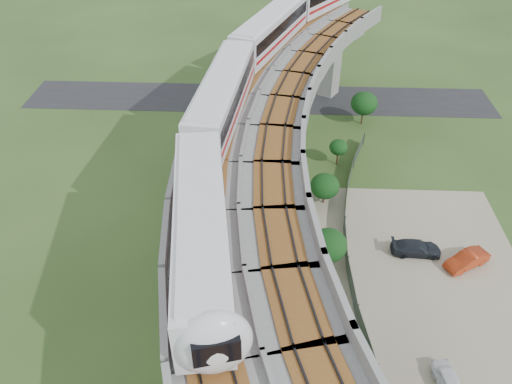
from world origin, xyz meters
TOP-DOWN VIEW (x-y plane):
  - ground at (0.00, 0.00)m, footprint 160.00×160.00m
  - dirt_lot at (14.00, -2.00)m, footprint 18.00×26.00m
  - asphalt_road at (0.00, 30.00)m, footprint 60.00×8.00m
  - viaduct at (3.84, 0.00)m, footprint 19.58×73.98m
  - metro_train at (1.70, 12.62)m, footprint 18.10×59.90m
  - fence at (9.75, 0.00)m, footprint 3.87×38.73m
  - tree_0 at (12.60, 24.00)m, footprint 3.12×3.12m
  - tree_1 at (8.92, 15.22)m, footprint 1.93×1.93m
  - tree_2 at (7.08, 8.65)m, footprint 2.77×2.77m
  - tree_3 at (6.80, 0.27)m, footprint 3.04×3.04m
  - tree_4 at (7.09, -8.37)m, footprint 2.49×2.49m
  - car_red at (18.34, 0.79)m, footprint 4.12×3.17m
  - car_dark at (14.46, 2.06)m, footprint 4.23×1.80m

SIDE VIEW (x-z plane):
  - ground at x=0.00m, z-range 0.00..0.00m
  - asphalt_road at x=0.00m, z-range 0.00..0.03m
  - dirt_lot at x=14.00m, z-range 0.00..0.04m
  - car_dark at x=14.46m, z-range 0.04..1.26m
  - car_red at x=18.34m, z-range 0.04..1.34m
  - fence at x=9.75m, z-range 0.00..1.50m
  - tree_2 at x=7.08m, z-range 0.40..3.55m
  - tree_1 at x=8.92m, z-range 0.65..3.61m
  - tree_4 at x=7.09m, z-range 0.56..3.79m
  - tree_3 at x=6.80m, z-range 0.53..4.18m
  - tree_0 at x=12.60m, z-range 0.70..4.76m
  - viaduct at x=3.84m, z-range 3.35..14.75m
  - metro_train at x=1.70m, z-range 10.49..14.13m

